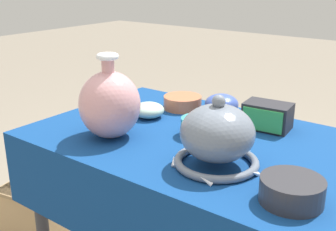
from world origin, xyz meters
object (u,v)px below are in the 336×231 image
vase_tall_bulbous (110,104)px  pot_squat_teal (199,127)px  pot_squat_terracotta (182,102)px  wooden_crate (45,208)px  vase_dome_bell (217,138)px  pot_squat_charcoal (292,191)px  bowl_shallow_celadon (149,110)px  bowl_shallow_cobalt (222,104)px  mosaic_tile_box (267,116)px

vase_tall_bulbous → pot_squat_teal: vase_tall_bulbous is taller
pot_squat_terracotta → wooden_crate: size_ratio=0.38×
vase_dome_bell → wooden_crate: (-1.02, 0.16, -0.67)m
pot_squat_charcoal → bowl_shallow_celadon: pot_squat_charcoal is taller
bowl_shallow_celadon → bowl_shallow_cobalt: bearing=45.6°
mosaic_tile_box → pot_squat_teal: mosaic_tile_box is taller
pot_squat_teal → bowl_shallow_celadon: 0.24m
vase_tall_bulbous → vase_dome_bell: vase_tall_bulbous is taller
pot_squat_charcoal → vase_dome_bell: bearing=165.2°
mosaic_tile_box → pot_squat_charcoal: bearing=-64.6°
bowl_shallow_cobalt → bowl_shallow_celadon: (-0.19, -0.19, -0.01)m
bowl_shallow_celadon → pot_squat_terracotta: bearing=76.6°
bowl_shallow_cobalt → pot_squat_terracotta: bearing=-167.1°
bowl_shallow_cobalt → bowl_shallow_celadon: bowl_shallow_cobalt is taller
bowl_shallow_celadon → pot_squat_charcoal: bearing=-22.1°
mosaic_tile_box → pot_squat_charcoal: (0.24, -0.40, -0.01)m
pot_squat_charcoal → mosaic_tile_box: bearing=121.1°
pot_squat_charcoal → pot_squat_teal: same height
mosaic_tile_box → bowl_shallow_celadon: mosaic_tile_box is taller
pot_squat_charcoal → bowl_shallow_cobalt: size_ratio=1.19×
mosaic_tile_box → bowl_shallow_cobalt: bearing=162.4°
pot_squat_charcoal → bowl_shallow_cobalt: bowl_shallow_cobalt is taller
mosaic_tile_box → pot_squat_terracotta: size_ratio=1.10×
bowl_shallow_celadon → pot_squat_teal: bearing=-8.7°
vase_dome_bell → bowl_shallow_celadon: (-0.39, 0.19, -0.05)m
vase_tall_bulbous → bowl_shallow_cobalt: size_ratio=2.17×
vase_tall_bulbous → pot_squat_teal: size_ratio=2.32×
pot_squat_terracotta → bowl_shallow_celadon: (-0.04, -0.16, 0.00)m
pot_squat_charcoal → pot_squat_terracotta: 0.72m
pot_squat_teal → pot_squat_terracotta: pot_squat_teal is taller
vase_tall_bulbous → bowl_shallow_celadon: (-0.02, 0.21, -0.08)m
vase_tall_bulbous → pot_squat_charcoal: vase_tall_bulbous is taller
mosaic_tile_box → bowl_shallow_celadon: bearing=-164.5°
pot_squat_charcoal → pot_squat_terracotta: bearing=145.2°
bowl_shallow_celadon → vase_tall_bulbous: bearing=-84.0°
mosaic_tile_box → bowl_shallow_cobalt: mosaic_tile_box is taller
pot_squat_charcoal → bowl_shallow_cobalt: bearing=134.7°
vase_dome_bell → mosaic_tile_box: 0.34m
vase_dome_bell → bowl_shallow_celadon: size_ratio=2.15×
mosaic_tile_box → pot_squat_terracotta: (-0.34, 0.01, -0.02)m
mosaic_tile_box → pot_squat_teal: bearing=-134.2°
bowl_shallow_celadon → wooden_crate: (-0.63, -0.03, -0.62)m
mosaic_tile_box → pot_squat_terracotta: mosaic_tile_box is taller
bowl_shallow_cobalt → wooden_crate: size_ratio=0.32×
pot_squat_charcoal → wooden_crate: bearing=170.0°
vase_dome_bell → mosaic_tile_box: vase_dome_bell is taller
bowl_shallow_cobalt → wooden_crate: (-0.81, -0.22, -0.62)m
pot_squat_charcoal → wooden_crate: size_ratio=0.38×
vase_tall_bulbous → bowl_shallow_cobalt: vase_tall_bulbous is taller
pot_squat_terracotta → bowl_shallow_celadon: bearing=-103.4°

